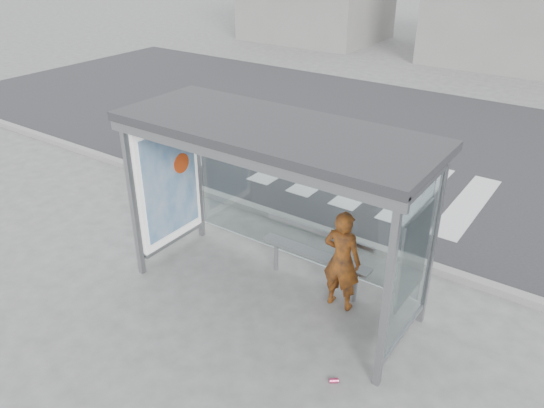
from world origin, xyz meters
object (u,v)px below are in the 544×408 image
Objects in this scene: bus_shelter at (252,164)px; person at (342,260)px; soda_can at (334,381)px; bench at (315,254)px.

person is (1.28, 0.30, -1.23)m from bus_shelter.
bus_shelter is 2.95m from soda_can.
person is at bearing 116.32° from soda_can.
bench is (0.73, 0.52, -1.44)m from bus_shelter.
bench is at bearing -24.15° from person.
bus_shelter is at bearing 10.88° from person.
person is 1.66m from soda_can.
bus_shelter is 2.41× the size of bench.
bus_shelter reaches higher than person.
bus_shelter is 1.70m from bench.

